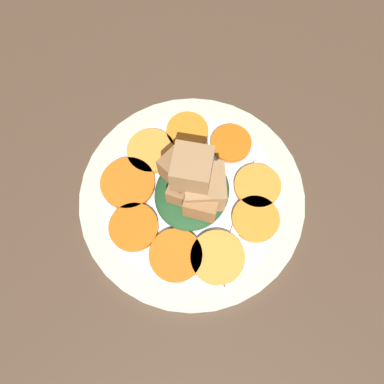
{
  "coord_description": "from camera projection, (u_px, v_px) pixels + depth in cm",
  "views": [
    {
      "loc": [
        -14.87,
        -6.3,
        49.03
      ],
      "look_at": [
        0.0,
        0.0,
        4.1
      ],
      "focal_mm": 35.0,
      "sensor_mm": 36.0,
      "label": 1
    }
  ],
  "objects": [
    {
      "name": "plate",
      "position": [
        192.0,
        196.0,
        0.49
      ],
      "size": [
        29.46,
        29.46,
        1.05
      ],
      "color": "beige",
      "rests_on": "table_slab"
    },
    {
      "name": "carrot_slice_4",
      "position": [
        128.0,
        183.0,
        0.49
      ],
      "size": [
        7.12,
        7.12,
        0.83
      ],
      "primitive_type": "cylinder",
      "color": "orange",
      "rests_on": "plate"
    },
    {
      "name": "carrot_slice_8",
      "position": [
        255.0,
        221.0,
        0.47
      ],
      "size": [
        6.01,
        6.01,
        0.83
      ],
      "primitive_type": "cylinder",
      "color": "orange",
      "rests_on": "plate"
    },
    {
      "name": "center_pile",
      "position": [
        194.0,
        187.0,
        0.45
      ],
      "size": [
        10.46,
        9.47,
        10.62
      ],
      "color": "#1E4723",
      "rests_on": "plate"
    },
    {
      "name": "carrot_slice_2",
      "position": [
        187.0,
        131.0,
        0.51
      ],
      "size": [
        5.78,
        5.78,
        0.83
      ],
      "primitive_type": "cylinder",
      "color": "orange",
      "rests_on": "plate"
    },
    {
      "name": "carrot_slice_6",
      "position": [
        176.0,
        255.0,
        0.46
      ],
      "size": [
        6.56,
        6.56,
        0.83
      ],
      "primitive_type": "cylinder",
      "color": "#D76115",
      "rests_on": "plate"
    },
    {
      "name": "carrot_slice_7",
      "position": [
        218.0,
        257.0,
        0.46
      ],
      "size": [
        6.68,
        6.68,
        0.83
      ],
      "primitive_type": "cylinder",
      "color": "orange",
      "rests_on": "plate"
    },
    {
      "name": "carrot_slice_5",
      "position": [
        134.0,
        227.0,
        0.47
      ],
      "size": [
        6.2,
        6.2,
        0.83
      ],
      "primitive_type": "cylinder",
      "color": "#D56013",
      "rests_on": "plate"
    },
    {
      "name": "carrot_slice_1",
      "position": [
        231.0,
        143.0,
        0.51
      ],
      "size": [
        5.56,
        5.56,
        0.83
      ],
      "primitive_type": "cylinder",
      "color": "#D45E12",
      "rests_on": "plate"
    },
    {
      "name": "carrot_slice_0",
      "position": [
        257.0,
        186.0,
        0.49
      ],
      "size": [
        6.09,
        6.09,
        0.83
      ],
      "primitive_type": "cylinder",
      "color": "orange",
      "rests_on": "plate"
    },
    {
      "name": "carrot_slice_3",
      "position": [
        151.0,
        151.0,
        0.5
      ],
      "size": [
        6.48,
        6.48,
        0.83
      ],
      "primitive_type": "cylinder",
      "color": "orange",
      "rests_on": "plate"
    },
    {
      "name": "table_slab",
      "position": [
        192.0,
        200.0,
        0.51
      ],
      "size": [
        120.0,
        120.0,
        2.0
      ],
      "primitive_type": "cube",
      "color": "#4C3828",
      "rests_on": "ground"
    },
    {
      "name": "fork",
      "position": [
        238.0,
        224.0,
        0.47
      ],
      "size": [
        17.18,
        2.63,
        0.4
      ],
      "rotation": [
        0.0,
        0.0,
        0.05
      ],
      "color": "silver",
      "rests_on": "plate"
    }
  ]
}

